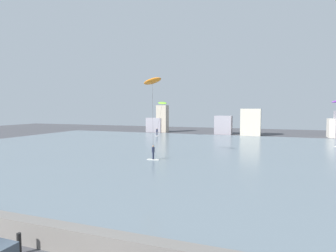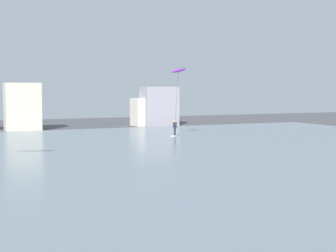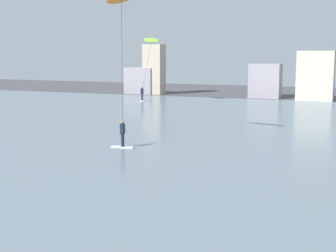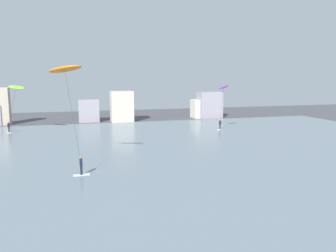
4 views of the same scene
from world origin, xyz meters
name	(u,v)px [view 4 (image 4 of 4)]	position (x,y,z in m)	size (l,w,h in m)	color
water_bay	(134,154)	(0.00, 30.13, 0.05)	(84.00, 52.00, 0.10)	slate
far_shore_buildings	(125,108)	(3.35, 58.79, 2.59)	(46.11, 5.10, 6.68)	gray
kitesurfer_lime	(15,91)	(-14.56, 48.54, 6.48)	(3.57, 3.10, 7.39)	silver
kitesurfer_purple	(223,93)	(16.03, 41.78, 6.08)	(2.55, 3.44, 7.31)	silver
kitesurfer_orange	(66,78)	(-6.72, 25.47, 8.45)	(3.44, 3.80, 9.68)	silver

